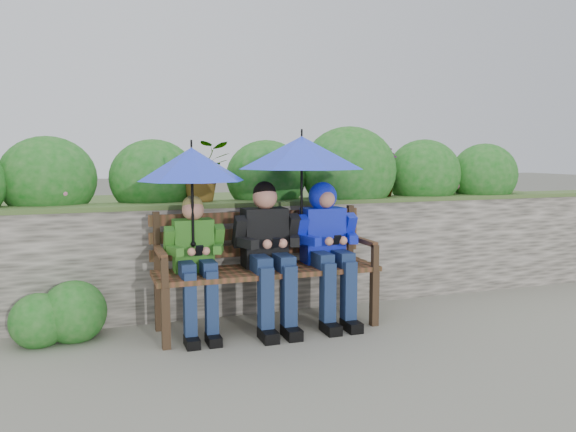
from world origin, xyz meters
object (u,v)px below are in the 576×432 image
object	(u,v)px
boy_right	(327,239)
umbrella_right	(302,153)
boy_left	(195,257)
boy_middle	(268,247)
umbrella_left	(192,164)
park_bench	(265,260)

from	to	relation	value
boy_right	umbrella_right	size ratio (longest dim) A/B	1.11
boy_left	boy_right	distance (m)	1.15
boy_middle	umbrella_left	world-z (taller)	umbrella_left
park_bench	umbrella_right	xyz separation A→B (m)	(0.32, -0.03, 0.91)
park_bench	boy_middle	xyz separation A→B (m)	(0.00, -0.10, 0.13)
umbrella_left	boy_left	bearing A→B (deg)	-5.27
boy_middle	umbrella_right	size ratio (longest dim) A/B	1.13
umbrella_right	boy_middle	bearing A→B (deg)	-167.39
umbrella_left	umbrella_right	xyz separation A→B (m)	(0.95, 0.06, 0.09)
boy_right	umbrella_right	bearing A→B (deg)	165.18
boy_right	park_bench	bearing A→B (deg)	171.27
boy_middle	boy_right	xyz separation A→B (m)	(0.54, 0.02, 0.04)
boy_middle	umbrella_right	world-z (taller)	umbrella_right
park_bench	boy_left	distance (m)	0.62
boy_right	umbrella_left	xyz separation A→B (m)	(-1.16, -0.00, 0.66)
umbrella_left	boy_middle	bearing A→B (deg)	-1.11
boy_left	boy_middle	distance (m)	0.61
boy_left	boy_middle	xyz separation A→B (m)	(0.61, -0.01, 0.04)
boy_left	park_bench	bearing A→B (deg)	8.21
boy_left	boy_right	world-z (taller)	boy_right
umbrella_right	boy_right	bearing A→B (deg)	-14.82
park_bench	umbrella_right	world-z (taller)	umbrella_right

